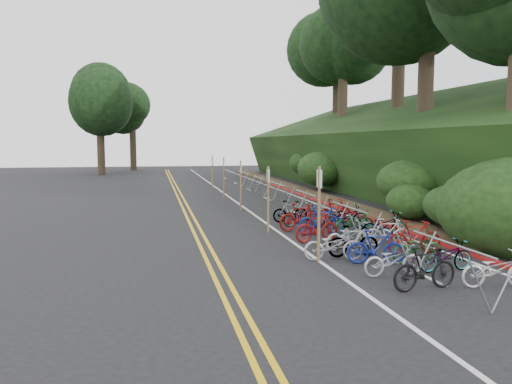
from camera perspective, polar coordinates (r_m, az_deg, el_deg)
ground at (r=14.00m, az=3.62°, el=-8.29°), size 120.00×120.00×0.00m
road_markings at (r=23.82m, az=-1.30°, el=-2.47°), size 7.47×80.00×0.01m
red_curb at (r=26.97m, az=8.61°, el=-1.48°), size 0.25×28.00×0.10m
embankment at (r=36.16m, az=15.65°, el=4.17°), size 14.30×48.14×9.11m
tree_cluster at (r=38.51m, az=9.42°, el=18.12°), size 32.69×54.24×18.81m
bike_rack_front at (r=12.10m, az=21.25°, el=-6.78°), size 1.13×3.15×1.14m
bike_racks_rest at (r=27.04m, az=2.53°, el=0.31°), size 1.14×23.00×1.17m
signpost_near at (r=14.13m, az=7.21°, el=-1.80°), size 0.08×0.40×2.72m
signposts_rest at (r=27.49m, az=-2.84°, el=1.60°), size 0.08×18.40×2.50m
bike_front at (r=14.54m, az=8.83°, el=-6.02°), size 0.81×1.76×0.89m
bike_valet at (r=16.93m, az=11.71°, el=-4.30°), size 3.35×11.94×1.08m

